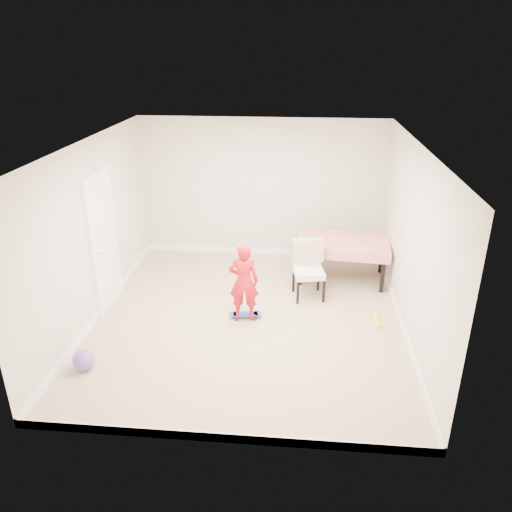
# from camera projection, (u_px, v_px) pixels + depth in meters

# --- Properties ---
(ground) EXTENTS (5.00, 5.00, 0.00)m
(ground) POSITION_uv_depth(u_px,v_px,m) (248.00, 319.00, 7.46)
(ground) COLOR tan
(ground) RESTS_ON ground
(ceiling) EXTENTS (4.50, 5.00, 0.04)m
(ceiling) POSITION_uv_depth(u_px,v_px,m) (247.00, 146.00, 6.43)
(ceiling) COLOR white
(ceiling) RESTS_ON wall_back
(wall_back) EXTENTS (4.50, 0.04, 2.60)m
(wall_back) POSITION_uv_depth(u_px,v_px,m) (262.00, 189.00, 9.20)
(wall_back) COLOR beige
(wall_back) RESTS_ON ground
(wall_front) EXTENTS (4.50, 0.04, 2.60)m
(wall_front) POSITION_uv_depth(u_px,v_px,m) (219.00, 335.00, 4.67)
(wall_front) COLOR beige
(wall_front) RESTS_ON ground
(wall_left) EXTENTS (0.04, 5.00, 2.60)m
(wall_left) POSITION_uv_depth(u_px,v_px,m) (93.00, 233.00, 7.13)
(wall_left) COLOR beige
(wall_left) RESTS_ON ground
(wall_right) EXTENTS (0.04, 5.00, 2.60)m
(wall_right) POSITION_uv_depth(u_px,v_px,m) (411.00, 244.00, 6.75)
(wall_right) COLOR beige
(wall_right) RESTS_ON ground
(door) EXTENTS (0.11, 0.94, 2.11)m
(door) POSITION_uv_depth(u_px,v_px,m) (103.00, 243.00, 7.51)
(door) COLOR white
(door) RESTS_ON ground
(baseboard_back) EXTENTS (4.50, 0.02, 0.12)m
(baseboard_back) POSITION_uv_depth(u_px,v_px,m) (262.00, 251.00, 9.71)
(baseboard_back) COLOR white
(baseboard_back) RESTS_ON ground
(baseboard_front) EXTENTS (4.50, 0.02, 0.12)m
(baseboard_front) POSITION_uv_depth(u_px,v_px,m) (222.00, 437.00, 5.16)
(baseboard_front) COLOR white
(baseboard_front) RESTS_ON ground
(baseboard_left) EXTENTS (0.02, 5.00, 0.12)m
(baseboard_left) POSITION_uv_depth(u_px,v_px,m) (103.00, 309.00, 7.62)
(baseboard_left) COLOR white
(baseboard_left) RESTS_ON ground
(baseboard_right) EXTENTS (0.02, 5.00, 0.12)m
(baseboard_right) POSITION_uv_depth(u_px,v_px,m) (401.00, 323.00, 7.24)
(baseboard_right) COLOR white
(baseboard_right) RESTS_ON ground
(dining_table) EXTENTS (1.64, 1.14, 0.72)m
(dining_table) POSITION_uv_depth(u_px,v_px,m) (342.00, 259.00, 8.60)
(dining_table) COLOR red
(dining_table) RESTS_ON ground
(dining_chair) EXTENTS (0.61, 0.68, 0.94)m
(dining_chair) POSITION_uv_depth(u_px,v_px,m) (309.00, 271.00, 7.93)
(dining_chair) COLOR white
(dining_chair) RESTS_ON ground
(skateboard) EXTENTS (0.52, 0.25, 0.08)m
(skateboard) POSITION_uv_depth(u_px,v_px,m) (246.00, 316.00, 7.48)
(skateboard) COLOR blue
(skateboard) RESTS_ON ground
(child) EXTENTS (0.45, 0.31, 1.18)m
(child) POSITION_uv_depth(u_px,v_px,m) (244.00, 284.00, 7.23)
(child) COLOR red
(child) RESTS_ON ground
(balloon) EXTENTS (0.28, 0.28, 0.28)m
(balloon) POSITION_uv_depth(u_px,v_px,m) (84.00, 360.00, 6.27)
(balloon) COLOR #7350C1
(balloon) RESTS_ON ground
(foam_toy) EXTENTS (0.09, 0.40, 0.06)m
(foam_toy) POSITION_uv_depth(u_px,v_px,m) (377.00, 321.00, 7.36)
(foam_toy) COLOR #FFF51A
(foam_toy) RESTS_ON ground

